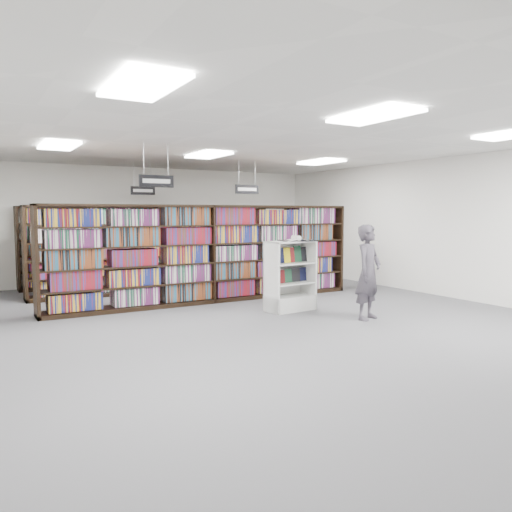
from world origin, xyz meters
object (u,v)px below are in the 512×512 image
endcap_display (289,286)px  open_book (297,239)px  shopper (368,272)px  bookshelf_row_near (209,254)px

endcap_display → open_book: open_book is taller
open_book → shopper: 1.58m
bookshelf_row_near → endcap_display: bearing=-59.8°
endcap_display → bookshelf_row_near: bearing=114.4°
endcap_display → shopper: 1.67m
bookshelf_row_near → open_book: bearing=-58.5°
bookshelf_row_near → shopper: bookshelf_row_near is taller
open_book → endcap_display: bearing=155.3°
open_book → shopper: shopper is taller
bookshelf_row_near → endcap_display: size_ratio=5.06×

